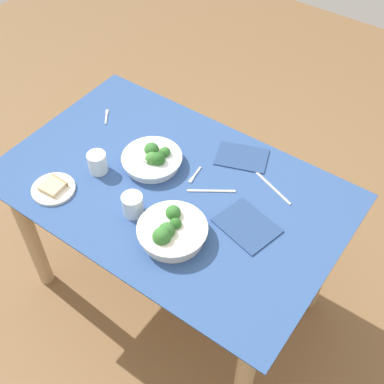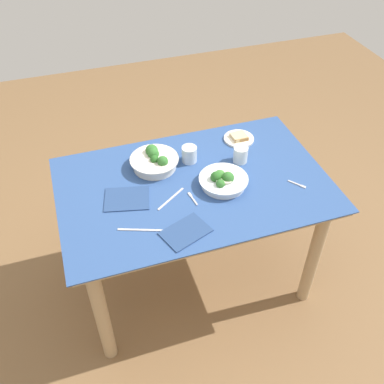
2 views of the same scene
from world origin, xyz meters
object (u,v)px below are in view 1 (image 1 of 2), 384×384
fork_by_far_bowl (194,176)px  napkin_folded_lower (247,226)px  water_glass_center (133,205)px  fork_by_near_bowl (107,116)px  broccoli_bowl_far (171,231)px  napkin_folded_upper (242,157)px  broccoli_bowl_near (153,159)px  table_knife_left (273,188)px  water_glass_side (97,163)px  table_knife_right (211,191)px  bread_side_plate (53,188)px

fork_by_far_bowl → napkin_folded_lower: 0.32m
water_glass_center → fork_by_near_bowl: water_glass_center is taller
broccoli_bowl_far → napkin_folded_upper: bearing=-88.6°
broccoli_bowl_near → water_glass_center: broccoli_bowl_near is taller
broccoli_bowl_near → napkin_folded_lower: 0.48m
broccoli_bowl_far → fork_by_far_bowl: 0.32m
broccoli_bowl_near → table_knife_left: 0.50m
broccoli_bowl_far → water_glass_side: 0.45m
fork_by_far_bowl → fork_by_near_bowl: 0.54m
table_knife_right → broccoli_bowl_far: bearing=57.4°
broccoli_bowl_far → fork_by_far_bowl: size_ratio=2.63×
table_knife_right → napkin_folded_upper: size_ratio=0.91×
broccoli_bowl_near → water_glass_side: bearing=44.2°
broccoli_bowl_far → fork_by_near_bowl: size_ratio=3.06×
broccoli_bowl_near → water_glass_center: (-0.10, 0.24, 0.01)m
bread_side_plate → napkin_folded_upper: size_ratio=0.82×
water_glass_center → broccoli_bowl_far: bearing=176.7°
broccoli_bowl_near → table_knife_left: bearing=-159.8°
water_glass_center → fork_by_far_bowl: bearing=-104.9°
napkin_folded_upper → napkin_folded_lower: bearing=124.9°
broccoli_bowl_near → napkin_folded_upper: bearing=-138.0°
water_glass_center → fork_by_near_bowl: 0.58m
fork_by_far_bowl → napkin_folded_lower: bearing=65.4°
table_knife_left → table_knife_right: same height
water_glass_center → water_glass_side: same height
water_glass_center → napkin_folded_lower: 0.43m
table_knife_left → napkin_folded_upper: napkin_folded_upper is taller
bread_side_plate → fork_by_near_bowl: (0.13, -0.45, -0.01)m
broccoli_bowl_far → bread_side_plate: (0.51, 0.08, -0.03)m
fork_by_far_bowl → bread_side_plate: bearing=-53.9°
broccoli_bowl_far → napkin_folded_upper: broccoli_bowl_far is taller
water_glass_center → napkin_folded_lower: bearing=-153.2°
table_knife_left → napkin_folded_upper: 0.21m
napkin_folded_lower → water_glass_side: bearing=9.4°
table_knife_left → napkin_folded_lower: 0.22m
water_glass_center → table_knife_right: size_ratio=0.46×
broccoli_bowl_far → fork_by_near_bowl: bearing=-29.6°
table_knife_left → napkin_folded_lower: size_ratio=0.95×
broccoli_bowl_near → table_knife_right: bearing=-176.4°
bread_side_plate → water_glass_side: size_ratio=1.95×
table_knife_right → napkin_folded_lower: size_ratio=0.88×
bread_side_plate → fork_by_far_bowl: size_ratio=1.76×
fork_by_near_bowl → table_knife_left: (-0.82, -0.06, -0.00)m
broccoli_bowl_far → bread_side_plate: 0.52m
water_glass_center → napkin_folded_upper: water_glass_center is taller
fork_by_near_bowl → napkin_folded_upper: size_ratio=0.40×
water_glass_center → table_knife_left: (-0.37, -0.41, -0.04)m
napkin_folded_upper → fork_by_far_bowl: bearing=63.8°
fork_by_far_bowl → fork_by_near_bowl: size_ratio=1.16×
water_glass_side → table_knife_left: (-0.62, -0.32, -0.04)m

